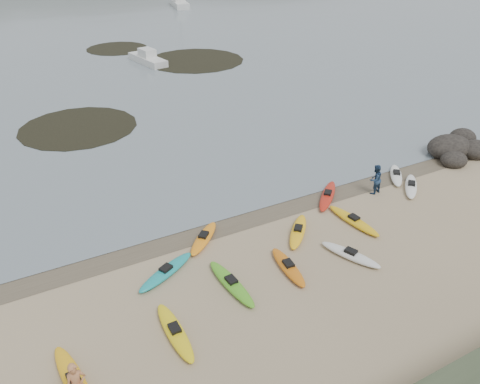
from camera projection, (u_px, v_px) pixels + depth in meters
ground at (240, 215)px, 26.02m from camera, size 600.00×600.00×0.00m
wet_sand at (243, 218)px, 25.79m from camera, size 60.00×60.00×0.00m
kayaks at (283, 246)px, 23.27m from camera, size 23.01×9.62×0.34m
person_west at (77, 384)px, 15.48m from camera, size 0.67×0.45×1.80m
person_east at (375, 179)px, 27.71m from camera, size 0.98×0.81×1.85m
rock_cluster at (457, 151)px, 32.79m from camera, size 5.12×3.73×1.64m
kelp_mats at (149, 73)px, 50.36m from camera, size 26.58×33.03×0.04m
moored_boats at (52, 8)px, 84.73m from camera, size 98.37×84.87×1.22m
far_hills at (107, 3)px, 197.98m from camera, size 550.00×135.00×80.00m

